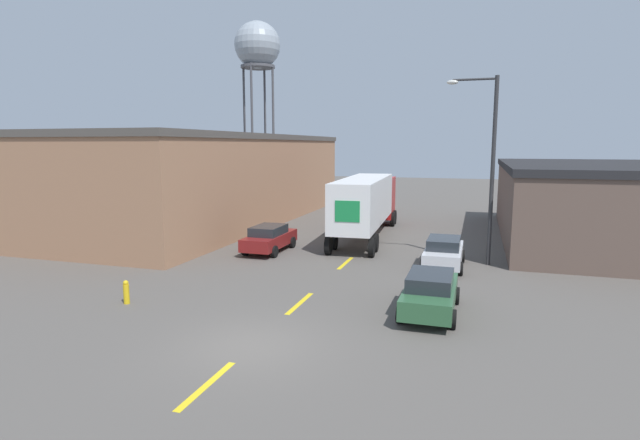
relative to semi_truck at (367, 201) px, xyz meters
The scene contains 11 objects.
ground_plane 18.90m from the semi_truck, 88.29° to the right, with size 160.00×160.00×0.00m, color #56514C.
road_centerline 14.69m from the semi_truck, 87.78° to the right, with size 0.20×16.32×0.01m.
warehouse_left 14.07m from the semi_truck, 167.51° to the left, with size 13.05×29.72×6.73m.
warehouse_right 15.06m from the semi_truck, 11.08° to the left, with size 12.94×19.53×4.82m.
semi_truck is the anchor object (origin of this frame).
parked_car_right_mid 9.02m from the semi_truck, 52.93° to the right, with size 1.93×4.36×1.48m.
parked_car_left_far 7.72m from the semi_truck, 124.05° to the right, with size 1.93×4.36×1.48m.
parked_car_right_near 15.19m from the semi_truck, 69.26° to the right, with size 1.93×4.36×1.48m.
water_tower 35.29m from the semi_truck, 126.99° to the left, with size 5.50×5.50×20.57m.
street_lamp 9.71m from the semi_truck, 39.09° to the right, with size 2.43×0.32×9.20m.
fire_hydrant 17.54m from the semi_truck, 108.94° to the right, with size 0.22×0.22×0.91m.
Camera 1 is at (6.22, -12.84, 5.92)m, focal length 28.00 mm.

